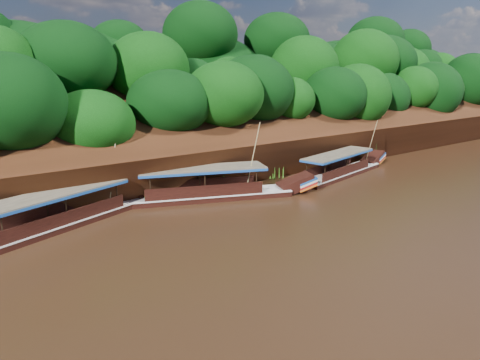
# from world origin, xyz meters

# --- Properties ---
(ground) EXTENTS (160.00, 160.00, 0.00)m
(ground) POSITION_xyz_m (0.00, 0.00, 0.00)
(ground) COLOR black
(ground) RESTS_ON ground
(riverbank) EXTENTS (120.00, 30.06, 19.40)m
(riverbank) POSITION_xyz_m (-0.01, 22.73, 1.89)
(riverbank) COLOR black
(riverbank) RESTS_ON ground
(boat_0) EXTENTS (14.19, 4.71, 5.41)m
(boat_0) POSITION_xyz_m (13.12, 6.81, 0.52)
(boat_0) COLOR black
(boat_0) RESTS_ON ground
(boat_1) EXTENTS (14.66, 7.40, 6.60)m
(boat_1) POSITION_xyz_m (-1.07, 7.30, 0.58)
(boat_1) COLOR black
(boat_1) RESTS_ON ground
(boat_2) EXTENTS (15.13, 7.11, 6.31)m
(boat_2) POSITION_xyz_m (-12.08, 8.49, 0.55)
(boat_2) COLOR black
(boat_2) RESTS_ON ground
(reeds) EXTENTS (50.70, 2.43, 2.03)m
(reeds) POSITION_xyz_m (-2.81, 9.63, 0.88)
(reeds) COLOR #2E5A16
(reeds) RESTS_ON ground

